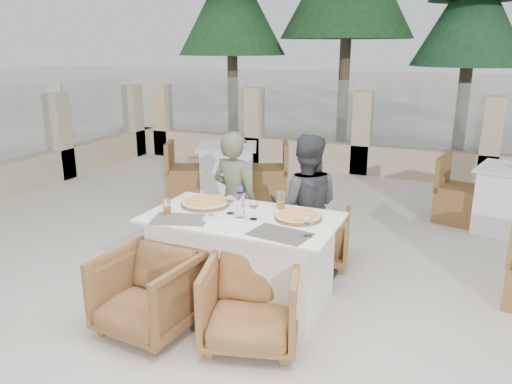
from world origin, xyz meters
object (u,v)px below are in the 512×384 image
at_px(wine_glass_near, 254,209).
at_px(wine_glass_corner, 308,225).
at_px(pizza_right, 298,216).
at_px(olive_dish, 211,217).
at_px(pizza_left, 205,202).
at_px(bg_table_a, 228,172).
at_px(armchair_near_left, 148,293).
at_px(beer_glass_right, 281,200).
at_px(diner_left, 235,200).
at_px(beer_glass_left, 167,206).
at_px(wine_glass_centre, 230,203).
at_px(armchair_far_left, 254,225).
at_px(water_bottle, 240,203).
at_px(diner_right, 305,207).
at_px(armchair_far_right, 319,236).
at_px(dining_table, 242,259).
at_px(armchair_near_right, 252,303).

relative_size(wine_glass_near, wine_glass_corner, 1.00).
distance_m(pizza_right, olive_dish, 0.71).
distance_m(pizza_left, bg_table_a, 2.78).
bearing_deg(armchair_near_left, beer_glass_right, 62.67).
bearing_deg(diner_left, beer_glass_left, 86.41).
bearing_deg(wine_glass_centre, diner_left, 112.32).
xyz_separation_m(wine_glass_corner, bg_table_a, (-2.11, 2.91, -0.48)).
xyz_separation_m(wine_glass_near, armchair_far_left, (-0.46, 1.06, -0.56)).
xyz_separation_m(wine_glass_near, armchair_near_left, (-0.59, -0.69, -0.55)).
xyz_separation_m(armchair_far_left, bg_table_a, (-1.12, 1.66, 0.09)).
relative_size(water_bottle, wine_glass_corner, 1.39).
xyz_separation_m(pizza_right, armchair_far_left, (-0.79, 0.91, -0.50)).
bearing_deg(beer_glass_left, wine_glass_near, 11.94).
height_order(wine_glass_corner, olive_dish, wine_glass_corner).
bearing_deg(armchair_far_left, wine_glass_corner, 105.40).
bearing_deg(diner_right, wine_glass_near, 57.33).
relative_size(pizza_left, wine_glass_corner, 2.33).
bearing_deg(armchair_far_right, beer_glass_left, 39.43).
distance_m(wine_glass_near, diner_left, 0.85).
relative_size(dining_table, diner_left, 1.17).
relative_size(wine_glass_corner, beer_glass_right, 1.26).
bearing_deg(armchair_near_left, pizza_right, 48.49).
xyz_separation_m(dining_table, beer_glass_right, (0.22, 0.33, 0.46)).
bearing_deg(bg_table_a, wine_glass_corner, -76.62).
height_order(water_bottle, wine_glass_corner, water_bottle).
relative_size(dining_table, beer_glass_left, 12.42).
bearing_deg(beer_glass_left, armchair_near_left, -74.99).
bearing_deg(armchair_near_right, bg_table_a, 104.04).
xyz_separation_m(armchair_far_left, armchair_near_right, (0.67, -1.58, 0.02)).
bearing_deg(armchair_far_right, wine_glass_corner, 90.55).
relative_size(water_bottle, armchair_near_left, 0.37).
height_order(pizza_right, bg_table_a, pizza_right).
height_order(pizza_right, water_bottle, water_bottle).
bearing_deg(armchair_near_left, armchair_far_left, 91.83).
bearing_deg(pizza_left, dining_table, -18.86).
bearing_deg(armchair_far_right, olive_dish, 52.96).
height_order(beer_glass_left, bg_table_a, beer_glass_left).
bearing_deg(bg_table_a, beer_glass_left, -95.98).
bearing_deg(armchair_far_left, wine_glass_centre, 79.61).
bearing_deg(wine_glass_centre, armchair_far_left, 102.36).
relative_size(beer_glass_right, bg_table_a, 0.09).
height_order(wine_glass_near, diner_left, diner_left).
bearing_deg(diner_right, water_bottle, 48.82).
xyz_separation_m(diner_right, bg_table_a, (-1.80, 2.00, -0.30)).
bearing_deg(beer_glass_right, armchair_far_left, 128.77).
distance_m(wine_glass_near, beer_glass_left, 0.75).
relative_size(wine_glass_near, armchair_near_left, 0.27).
bearing_deg(armchair_near_left, wine_glass_corner, 30.06).
bearing_deg(beer_glass_left, wine_glass_corner, -1.77).
distance_m(wine_glass_centre, armchair_near_right, 0.91).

